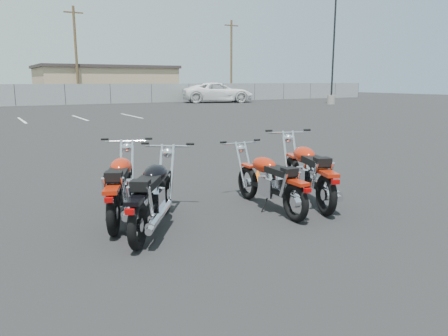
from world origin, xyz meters
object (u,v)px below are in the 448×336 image
motorcycle_second_black (153,195)px  motorcycle_third_red (270,182)px  motorcycle_front_red (121,186)px  white_van (218,87)px  motorcycle_rear_red (309,172)px

motorcycle_second_black → motorcycle_third_red: bearing=-0.6°
motorcycle_front_red → motorcycle_second_black: (0.24, -0.72, -0.00)m
motorcycle_front_red → motorcycle_second_black: motorcycle_front_red is taller
motorcycle_front_red → motorcycle_second_black: bearing=-71.6°
motorcycle_third_red → motorcycle_front_red: bearing=161.8°
motorcycle_third_red → white_van: white_van is taller
motorcycle_front_red → motorcycle_second_black: size_ratio=1.07×
motorcycle_second_black → motorcycle_rear_red: (2.83, 0.02, 0.02)m
white_van → motorcycle_front_red: bearing=166.1°
motorcycle_rear_red → white_van: (16.16, 31.97, 0.98)m
motorcycle_front_red → motorcycle_third_red: bearing=-18.2°
motorcycle_front_red → motorcycle_third_red: motorcycle_front_red is taller
motorcycle_second_black → motorcycle_rear_red: motorcycle_rear_red is taller
motorcycle_second_black → white_van: (18.99, 31.99, 1.00)m
motorcycle_front_red → motorcycle_rear_red: bearing=-12.8°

